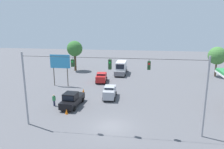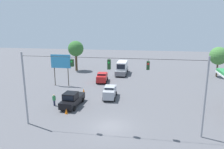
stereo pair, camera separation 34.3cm
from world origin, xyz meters
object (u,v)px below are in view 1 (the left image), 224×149
Objects in this scene: traffic_cone_nearest at (67,112)px; roadside_billboard at (60,63)px; traffic_cone_third at (76,100)px; box_truck_grey_withflow_deep at (121,68)px; traffic_cone_second at (70,105)px; tree_horizon_right at (217,56)px; overhead_signal_span at (110,84)px; tree_horizon_left at (75,49)px; traffic_cone_fourth at (81,95)px; pedestrian at (54,100)px; pickup_truck_black_parked_shoulder at (72,100)px; sedan_silver_withflow_mid at (110,92)px; sedan_red_withflow_far at (101,77)px; traffic_cone_fifth at (83,91)px.

roadside_billboard is at bearing -65.88° from traffic_cone_nearest.
box_truck_grey_withflow_deep is at bearing -103.37° from traffic_cone_third.
tree_horizon_right reaches higher than traffic_cone_second.
overhead_signal_span is at bearing 139.67° from traffic_cone_second.
overhead_signal_span is at bearing 114.73° from tree_horizon_left.
traffic_cone_fourth is at bearing 74.50° from box_truck_grey_withflow_deep.
pedestrian is (9.09, -5.91, -4.51)m from overhead_signal_span.
traffic_cone_third is 2.44m from traffic_cone_fourth.
pickup_truck_black_parked_shoulder is at bearing 119.36° from roadside_billboard.
tree_horizon_right reaches higher than traffic_cone_third.
pickup_truck_black_parked_shoulder is at bearing 40.16° from tree_horizon_right.
pickup_truck_black_parked_shoulder is at bearing 89.52° from traffic_cone_fourth.
traffic_cone_fourth is at bearing 110.10° from tree_horizon_left.
roadside_billboard is 0.91× the size of tree_horizon_right.
traffic_cone_second and traffic_cone_third have the same top height.
roadside_billboard reaches higher than sedan_silver_withflow_mid.
tree_horizon_left is at bearing -1.94° from tree_horizon_right.
traffic_cone_fourth is at bearing -57.63° from overhead_signal_span.
overhead_signal_span reaches higher than tree_horizon_left.
overhead_signal_span reaches higher than traffic_cone_fourth.
traffic_cone_fourth is (-0.03, -4.01, -0.62)m from pickup_truck_black_parked_shoulder.
traffic_cone_third is 1.00× the size of traffic_cone_fourth.
tree_horizon_right is (-23.98, -8.20, 3.63)m from sedan_red_withflow_far.
overhead_signal_span is 3.62× the size of pickup_truck_black_parked_shoulder.
pickup_truck_black_parked_shoulder is (6.50, -6.20, -4.38)m from overhead_signal_span.
pickup_truck_black_parked_shoulder is 7.76× the size of traffic_cone_second.
traffic_cone_fifth is at bearing -89.75° from traffic_cone_second.
traffic_cone_second is 0.11× the size of tree_horizon_right.
pedestrian is at bearing 100.38° from tree_horizon_left.
pickup_truck_black_parked_shoulder is 7.76× the size of traffic_cone_fourth.
box_truck_grey_withflow_deep is 1.12× the size of tree_horizon_right.
sedan_red_withflow_far is 0.61× the size of box_truck_grey_withflow_deep.
overhead_signal_span reaches higher than pedestrian.
traffic_cone_second is at bearing 84.79° from traffic_cone_third.
traffic_cone_fifth is at bearing 111.99° from tree_horizon_left.
roadside_billboard is at bearing -55.47° from traffic_cone_third.
tree_horizon_left reaches higher than box_truck_grey_withflow_deep.
tree_horizon_left is at bearing -47.93° from sedan_red_withflow_far.
tree_horizon_right reaches higher than pickup_truck_black_parked_shoulder.
traffic_cone_fifth is at bearing 76.84° from sedan_red_withflow_far.
box_truck_grey_withflow_deep is at bearing -102.57° from traffic_cone_second.
traffic_cone_second is 0.12× the size of roadside_billboard.
traffic_cone_second is (1.67, 14.00, -0.62)m from sedan_red_withflow_far.
traffic_cone_fifth is (4.86, -1.91, -0.67)m from sedan_silver_withflow_mid.
traffic_cone_nearest is 0.42× the size of pedestrian.
traffic_cone_nearest is 35.49m from tree_horizon_right.
traffic_cone_second is 1.00× the size of traffic_cone_third.
traffic_cone_fourth is at bearing 80.53° from sedan_red_withflow_far.
overhead_signal_span is 4.39× the size of sedan_red_withflow_far.
traffic_cone_nearest is at bearing 56.69° from sedan_silver_withflow_mid.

